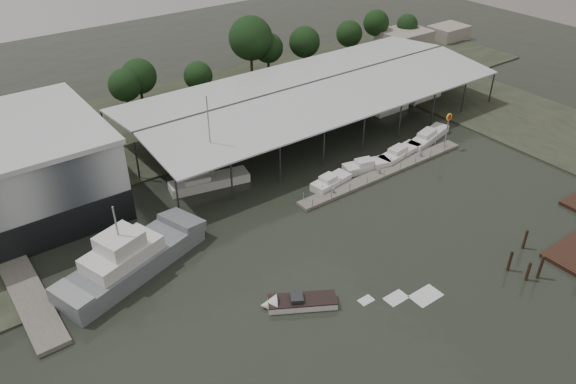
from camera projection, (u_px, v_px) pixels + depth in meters
ground at (350, 253)px, 60.85m from camera, size 200.00×200.00×0.00m
land_strip_far at (174, 119)px, 89.36m from camera, size 140.00×30.00×0.30m
land_strip_east at (519, 117)px, 90.07m from camera, size 20.00×60.00×0.30m
covered_boat_shed at (313, 86)px, 85.09m from camera, size 58.24×24.00×6.96m
trawler_dock at (27, 292)px, 55.25m from camera, size 3.00×18.00×0.50m
floating_dock at (384, 172)px, 75.03m from camera, size 28.00×2.00×1.40m
shell_fuel_sign at (448, 124)px, 79.02m from camera, size 1.10×0.18×5.55m
distant_commercial_buildings at (418, 38)px, 119.73m from camera, size 22.00×8.00×4.00m
grey_trawler at (132, 258)px, 57.66m from camera, size 17.80×10.00×8.84m
white_sailboat at (208, 182)px, 72.16m from camera, size 10.60×4.68×12.56m
speedboat_underway at (296, 303)px, 53.81m from camera, size 16.55×10.33×2.00m
moored_cruiser_0 at (331, 182)px, 72.18m from camera, size 5.95×3.00×1.70m
moored_cruiser_1 at (366, 166)px, 75.76m from camera, size 6.86×3.63×1.70m
moored_cruiser_2 at (399, 153)px, 78.69m from camera, size 7.84×3.29×1.70m
moored_cruiser_3 at (428, 137)px, 82.99m from camera, size 9.42×4.40×1.70m
mooring_pilings at (547, 270)px, 57.05m from camera, size 5.07×10.20×3.46m
horizon_tree_line at (268, 46)px, 101.58m from camera, size 67.20×9.85×11.77m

